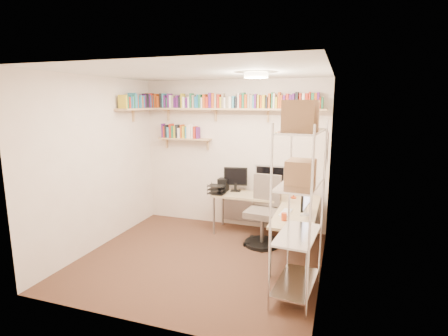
# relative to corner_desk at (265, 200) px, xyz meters

# --- Properties ---
(ground) EXTENTS (3.20, 3.20, 0.00)m
(ground) POSITION_rel_corner_desk_xyz_m (-0.69, -0.97, -0.65)
(ground) COLOR #432C1C
(ground) RESTS_ON ground
(room_shell) EXTENTS (3.24, 3.04, 2.52)m
(room_shell) POSITION_rel_corner_desk_xyz_m (-0.69, -0.96, 0.90)
(room_shell) COLOR beige
(room_shell) RESTS_ON ground
(wall_shelves) EXTENTS (3.12, 1.09, 0.80)m
(wall_shelves) POSITION_rel_corner_desk_xyz_m (-1.08, 0.34, 1.38)
(wall_shelves) COLOR tan
(wall_shelves) RESTS_ON ground
(corner_desk) EXTENTS (1.75, 1.67, 1.14)m
(corner_desk) POSITION_rel_corner_desk_xyz_m (0.00, 0.00, 0.00)
(corner_desk) COLOR tan
(corner_desk) RESTS_ON ground
(office_chair) EXTENTS (0.55, 0.56, 1.05)m
(office_chair) POSITION_rel_corner_desk_xyz_m (0.01, -0.15, -0.21)
(office_chair) COLOR black
(office_chair) RESTS_ON ground
(wire_rack) EXTENTS (0.48, 0.87, 2.16)m
(wire_rack) POSITION_rel_corner_desk_xyz_m (0.67, -1.49, 0.83)
(wire_rack) COLOR silver
(wire_rack) RESTS_ON ground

